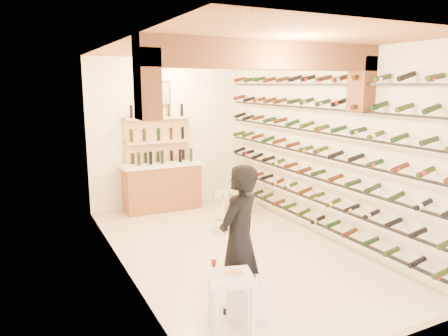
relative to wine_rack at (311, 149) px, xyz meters
name	(u,v)px	position (x,y,z in m)	size (l,w,h in m)	color
ground	(232,249)	(-1.53, 0.00, -1.55)	(6.00, 6.00, 0.00)	beige
room_shell	(241,112)	(-1.53, -0.26, 0.70)	(3.52, 6.02, 3.21)	white
wine_rack	(311,149)	(0.00, 0.00, 0.00)	(0.32, 5.70, 2.56)	black
back_counter	(162,185)	(-1.83, 2.65, -1.02)	(1.70, 0.62, 1.29)	#985B2F
back_shelving	(158,154)	(-1.83, 2.89, -0.38)	(1.40, 0.31, 2.73)	tan
tasting_table	(231,287)	(-2.67, -2.14, -0.99)	(0.58, 0.58, 0.83)	white
white_stool	(248,302)	(-2.36, -1.95, -1.33)	(0.35, 0.35, 0.43)	white
person	(239,240)	(-2.35, -1.72, -0.66)	(0.65, 0.42, 1.77)	black
chrome_barstool	(223,209)	(-1.33, 0.76, -1.10)	(0.40, 0.40, 0.77)	silver
crate_lower	(240,206)	(-0.48, 1.65, -1.39)	(0.54, 0.38, 0.32)	tan
crate_upper	(240,192)	(-0.48, 1.65, -1.09)	(0.47, 0.32, 0.27)	tan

